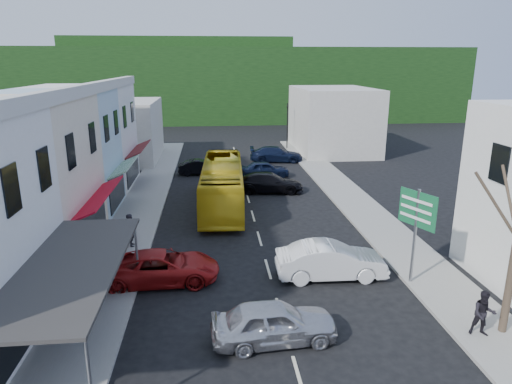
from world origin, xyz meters
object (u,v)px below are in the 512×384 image
car_white (331,263)px  pedestrian_left (131,231)px  car_silver (274,324)px  direction_sign (415,238)px  bus (222,185)px  car_red (162,268)px  traffic_signal (287,127)px  pedestrian_right (484,314)px

car_white → pedestrian_left: pedestrian_left is taller
car_silver → direction_sign: bearing=-65.5°
car_silver → bus: bearing=0.4°
car_red → direction_sign: (11.23, -1.36, 1.54)m
traffic_signal → car_silver: bearing=81.2°
bus → car_silver: size_ratio=2.64×
car_red → bus: bearing=-17.5°
bus → pedestrian_right: bearing=-59.5°
car_silver → direction_sign: (6.75, 3.75, 1.54)m
bus → direction_sign: bearing=-54.2°
bus → pedestrian_right: bus is taller
pedestrian_right → traffic_signal: size_ratio=0.32×
bus → pedestrian_left: 8.59m
car_red → traffic_signal: size_ratio=0.87×
car_white → direction_sign: bearing=-105.3°
bus → car_red: size_ratio=2.52×
car_silver → direction_sign: direction_sign is taller
bus → pedestrian_left: bus is taller
car_silver → car_red: (-4.48, 5.11, 0.00)m
car_white → traffic_signal: bearing=-4.5°
car_white → pedestrian_right: pedestrian_right is taller
car_red → pedestrian_left: (-2.01, 4.12, 0.30)m
car_silver → traffic_signal: traffic_signal is taller
direction_sign → traffic_signal: 33.47m
car_white → direction_sign: (3.44, -1.03, 1.54)m
bus → car_white: (4.70, -11.34, -0.85)m
car_silver → pedestrian_right: (7.51, -0.58, 0.30)m
traffic_signal → direction_sign: bearing=91.5°
pedestrian_right → traffic_signal: bearing=106.6°
car_silver → traffic_signal: bearing=-14.6°
pedestrian_right → direction_sign: direction_sign is taller
bus → direction_sign: size_ratio=2.59×
bus → traffic_signal: bearing=71.7°
pedestrian_left → pedestrian_right: bearing=-133.6°
pedestrian_left → pedestrian_right: 17.09m
pedestrian_left → car_red: bearing=-162.6°
bus → traffic_signal: size_ratio=2.20×
car_white → pedestrian_right: 6.82m
car_silver → pedestrian_left: pedestrian_left is taller
bus → car_red: bus is taller
direction_sign → traffic_signal: bearing=66.6°
car_white → direction_sign: size_ratio=0.98×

